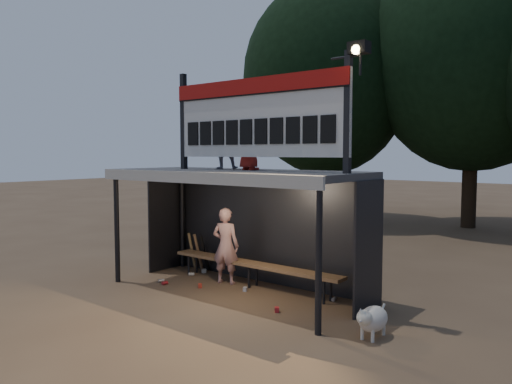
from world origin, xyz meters
The scene contains 12 objects.
ground centered at (0.00, 0.00, 0.00)m, with size 80.00×80.00×0.00m, color brown.
player centered at (-0.59, 0.40, 0.77)m, with size 0.56×0.37×1.55m, color silver.
child_a centered at (-0.59, 0.36, 2.91)m, with size 0.58×0.45×1.19m, color gray.
child_b centered at (0.12, 0.30, 2.85)m, with size 0.51×0.34×1.05m, color #A82119.
dugout_shelter centered at (0.00, 0.24, 1.85)m, with size 5.10×2.08×2.32m.
scoreboard_assembly centered at (0.56, -0.01, 3.32)m, with size 4.10×0.27×1.99m.
bench centered at (0.00, 0.55, 0.43)m, with size 4.00×0.35×0.48m.
tree_left centered at (-4.00, 10.00, 5.51)m, with size 6.46×6.46×9.27m.
tree_mid centered at (1.00, 11.50, 6.17)m, with size 7.22×7.22×10.36m.
dog centered at (3.07, -0.53, 0.28)m, with size 0.36×0.81×0.49m.
bats centered at (-1.80, 0.82, 0.43)m, with size 0.48×0.33×0.84m.
litter centered at (-0.48, 0.08, 0.04)m, with size 3.51×1.34×0.08m.
Camera 1 is at (6.12, -6.98, 2.64)m, focal length 35.00 mm.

